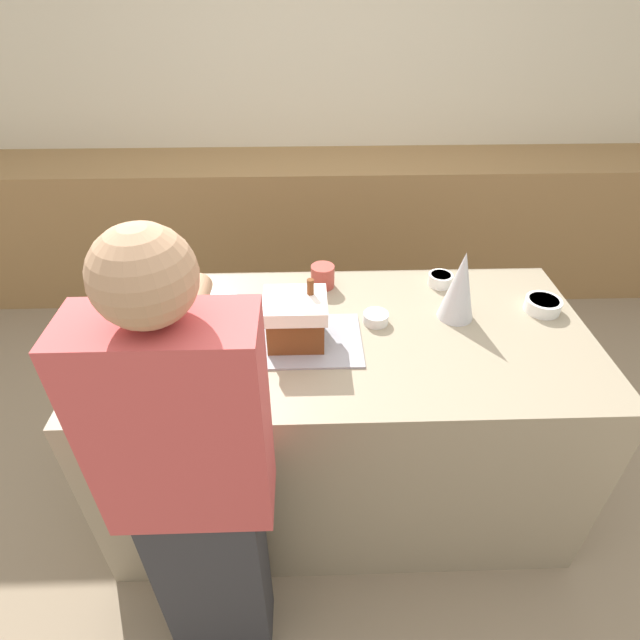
{
  "coord_description": "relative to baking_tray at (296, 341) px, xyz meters",
  "views": [
    {
      "loc": [
        -0.14,
        -1.48,
        2.05
      ],
      "look_at": [
        -0.09,
        0.0,
        0.97
      ],
      "focal_mm": 28.0,
      "sensor_mm": 36.0,
      "label": 1
    }
  ],
  "objects": [
    {
      "name": "kitchen_island",
      "position": [
        0.18,
        0.05,
        -0.46
      ],
      "size": [
        1.86,
        0.9,
        0.91
      ],
      "color": "gray",
      "rests_on": "ground_plane"
    },
    {
      "name": "candy_bowl_far_left",
      "position": [
        0.61,
        0.37,
        0.02
      ],
      "size": [
        0.1,
        0.1,
        0.05
      ],
      "color": "white",
      "rests_on": "kitchen_island"
    },
    {
      "name": "candy_bowl_behind_tray",
      "position": [
        -0.3,
        0.24,
        0.02
      ],
      "size": [
        0.13,
        0.13,
        0.05
      ],
      "color": "silver",
      "rests_on": "kitchen_island"
    },
    {
      "name": "wall_back",
      "position": [
        0.18,
        2.2,
        0.39
      ],
      "size": [
        8.0,
        0.05,
        2.6
      ],
      "color": "beige",
      "rests_on": "ground_plane"
    },
    {
      "name": "gingerbread_house",
      "position": [
        0.0,
        0.0,
        0.1
      ],
      "size": [
        0.22,
        0.2,
        0.24
      ],
      "color": "brown",
      "rests_on": "baking_tray"
    },
    {
      "name": "candy_bowl_near_tray_left",
      "position": [
        0.3,
        0.11,
        0.02
      ],
      "size": [
        0.1,
        0.1,
        0.04
      ],
      "color": "white",
      "rests_on": "kitchen_island"
    },
    {
      "name": "baking_tray",
      "position": [
        0.0,
        0.0,
        0.0
      ],
      "size": [
        0.48,
        0.31,
        0.01
      ],
      "color": "#9E9EA8",
      "rests_on": "kitchen_island"
    },
    {
      "name": "mug",
      "position": [
        0.11,
        0.38,
        0.04
      ],
      "size": [
        0.1,
        0.1,
        0.1
      ],
      "color": "#B24238",
      "rests_on": "kitchen_island"
    },
    {
      "name": "person",
      "position": [
        -0.28,
        -0.58,
        -0.06
      ],
      "size": [
        0.43,
        0.54,
        1.65
      ],
      "color": "#333338",
      "rests_on": "ground_plane"
    },
    {
      "name": "candy_bowl_near_tray_right",
      "position": [
        0.97,
        0.17,
        0.02
      ],
      "size": [
        0.14,
        0.14,
        0.05
      ],
      "color": "white",
      "rests_on": "kitchen_island"
    },
    {
      "name": "back_cabinet_block",
      "position": [
        0.18,
        1.87,
        -0.44
      ],
      "size": [
        6.0,
        0.6,
        0.95
      ],
      "color": "#9E7547",
      "rests_on": "ground_plane"
    },
    {
      "name": "decorative_tree",
      "position": [
        0.62,
        0.14,
        0.14
      ],
      "size": [
        0.14,
        0.14,
        0.28
      ],
      "color": "silver",
      "rests_on": "kitchen_island"
    },
    {
      "name": "ground_plane",
      "position": [
        0.18,
        0.05,
        -0.91
      ],
      "size": [
        12.0,
        12.0,
        0.0
      ],
      "primitive_type": "plane",
      "color": "gray"
    }
  ]
}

